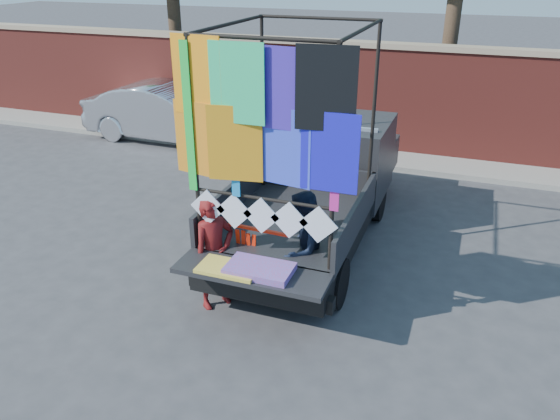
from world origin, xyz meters
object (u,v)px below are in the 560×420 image
(pickup_truck, at_px, (323,179))
(sedan, at_px, (169,113))
(man, at_px, (301,250))
(woman, at_px, (215,253))

(pickup_truck, bearing_deg, sedan, 145.33)
(pickup_truck, distance_m, man, 2.37)
(sedan, xyz_separation_m, woman, (4.46, -6.35, 0.08))
(woman, distance_m, man, 1.16)
(pickup_truck, relative_size, sedan, 1.31)
(pickup_truck, relative_size, man, 3.49)
(man, bearing_deg, pickup_truck, -161.66)
(woman, bearing_deg, sedan, 68.04)
(pickup_truck, distance_m, sedan, 6.27)
(pickup_truck, height_order, woman, pickup_truck)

